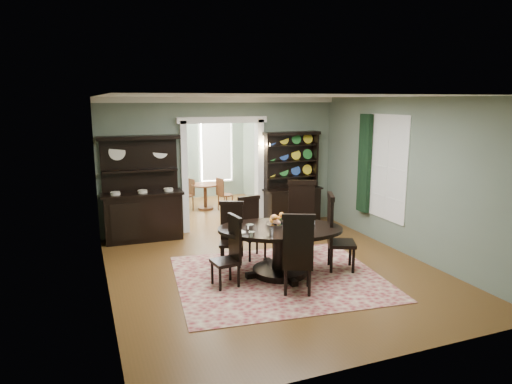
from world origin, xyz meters
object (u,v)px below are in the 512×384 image
sideboard (143,204)px  welsh_dresser (291,191)px  dining_table (280,242)px  parlor_table (205,193)px

sideboard → welsh_dresser: sideboard is taller
dining_table → parlor_table: bearing=108.8°
sideboard → parlor_table: bearing=50.0°
dining_table → welsh_dresser: bearing=80.5°
welsh_dresser → sideboard: bearing=176.9°
dining_table → sideboard: sideboard is taller
dining_table → welsh_dresser: 3.33m
dining_table → welsh_dresser: welsh_dresser is taller
parlor_table → sideboard: bearing=-131.8°
dining_table → parlor_table: (0.04, 5.07, -0.12)m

